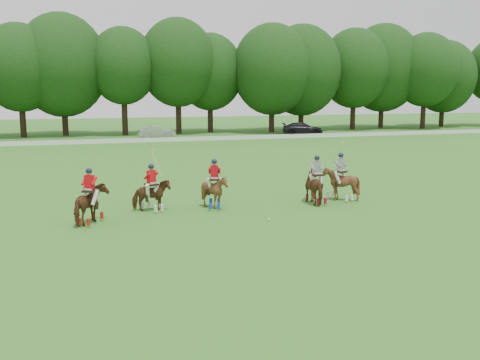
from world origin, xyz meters
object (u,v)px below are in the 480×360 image
object	(u,v)px
car_right	(303,128)
polo_stripe_a	(316,186)
car_mid	(157,132)
polo_stripe_b	(340,183)
polo_red_b	(152,195)
polo_red_c	(214,191)
polo_red_a	(90,204)
polo_ball	(269,220)

from	to	relation	value
car_right	polo_stripe_a	distance (m)	41.14
car_mid	polo_stripe_b	bearing A→B (deg)	-175.20
car_mid	polo_red_b	distance (m)	37.69
polo_red_c	polo_red_b	bearing A→B (deg)	174.47
car_right	polo_red_a	bearing A→B (deg)	162.32
car_right	polo_red_c	bearing A→B (deg)	167.46
polo_red_c	polo_stripe_a	distance (m)	4.96
polo_red_b	polo_stripe_a	size ratio (longest dim) A/B	1.15
polo_red_b	polo_ball	distance (m)	5.53
car_mid	polo_stripe_b	distance (m)	37.76
car_right	polo_red_b	xyz separation A→B (m)	(-23.74, -37.25, 0.03)
polo_red_a	polo_red_c	bearing A→B (deg)	13.27
polo_stripe_a	polo_stripe_b	world-z (taller)	polo_stripe_b
car_mid	polo_red_a	distance (m)	39.74
car_mid	polo_red_b	xyz separation A→B (m)	(-5.72, -37.25, 0.07)
car_right	polo_stripe_a	xyz separation A→B (m)	(-15.95, -37.92, 0.12)
polo_stripe_a	polo_stripe_b	size ratio (longest dim) A/B	0.80
polo_red_c	polo_ball	bearing A→B (deg)	-62.08
car_mid	polo_stripe_a	size ratio (longest dim) A/B	1.77
car_mid	polo_ball	bearing A→B (deg)	177.64
polo_red_b	polo_red_a	bearing A→B (deg)	-149.70
polo_stripe_b	polo_red_b	bearing A→B (deg)	177.85
polo_red_c	polo_stripe_b	size ratio (longest dim) A/B	0.79
polo_red_c	polo_stripe_a	xyz separation A→B (m)	(4.94, -0.39, 0.02)
car_right	polo_stripe_a	world-z (taller)	polo_stripe_a
car_right	polo_red_c	world-z (taller)	polo_red_c
polo_red_b	polo_ball	bearing A→B (deg)	-36.36
car_mid	polo_red_a	world-z (taller)	polo_red_a
polo_red_a	polo_stripe_a	xyz separation A→B (m)	(10.49, 0.91, 0.02)
polo_red_a	polo_stripe_b	size ratio (longest dim) A/B	0.79
car_right	polo_red_a	size ratio (longest dim) A/B	2.18
car_right	polo_stripe_b	world-z (taller)	polo_stripe_b
car_mid	polo_red_b	world-z (taller)	polo_red_b
car_right	polo_red_b	distance (m)	44.17
polo_red_b	polo_stripe_b	distance (m)	9.22
car_mid	polo_red_a	xyz separation A→B (m)	(-8.43, -38.83, 0.15)
car_right	polo_ball	bearing A→B (deg)	171.07
car_mid	polo_ball	size ratio (longest dim) A/B	45.82
polo_red_b	polo_stripe_b	size ratio (longest dim) A/B	0.92
polo_red_b	polo_red_c	world-z (taller)	polo_red_b
polo_red_b	car_mid	bearing A→B (deg)	81.27
car_right	polo_ball	world-z (taller)	car_right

